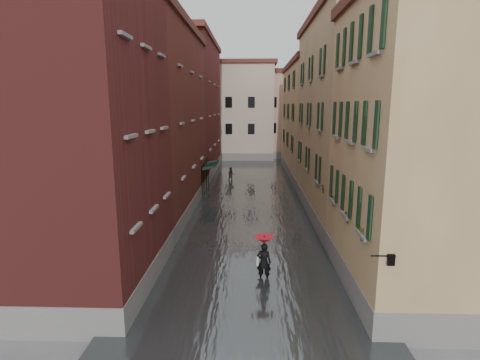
# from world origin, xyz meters

# --- Properties ---
(ground) EXTENTS (120.00, 120.00, 0.00)m
(ground) POSITION_xyz_m (0.00, 0.00, 0.00)
(ground) COLOR slate
(ground) RESTS_ON ground
(floodwater) EXTENTS (10.00, 60.00, 0.20)m
(floodwater) POSITION_xyz_m (0.00, 13.00, 0.10)
(floodwater) COLOR #414748
(floodwater) RESTS_ON ground
(building_left_near) EXTENTS (6.00, 8.00, 13.00)m
(building_left_near) POSITION_xyz_m (-7.00, -2.00, 6.50)
(building_left_near) COLOR maroon
(building_left_near) RESTS_ON ground
(building_left_mid) EXTENTS (6.00, 14.00, 12.50)m
(building_left_mid) POSITION_xyz_m (-7.00, 9.00, 6.25)
(building_left_mid) COLOR maroon
(building_left_mid) RESTS_ON ground
(building_left_far) EXTENTS (6.00, 16.00, 14.00)m
(building_left_far) POSITION_xyz_m (-7.00, 24.00, 7.00)
(building_left_far) COLOR maroon
(building_left_far) RESTS_ON ground
(building_right_near) EXTENTS (6.00, 8.00, 11.50)m
(building_right_near) POSITION_xyz_m (7.00, -2.00, 5.75)
(building_right_near) COLOR tan
(building_right_near) RESTS_ON ground
(building_right_mid) EXTENTS (6.00, 14.00, 13.00)m
(building_right_mid) POSITION_xyz_m (7.00, 9.00, 6.50)
(building_right_mid) COLOR tan
(building_right_mid) RESTS_ON ground
(building_right_far) EXTENTS (6.00, 16.00, 11.50)m
(building_right_far) POSITION_xyz_m (7.00, 24.00, 5.75)
(building_right_far) COLOR tan
(building_right_far) RESTS_ON ground
(building_end_cream) EXTENTS (12.00, 9.00, 13.00)m
(building_end_cream) POSITION_xyz_m (-3.00, 38.00, 6.50)
(building_end_cream) COLOR beige
(building_end_cream) RESTS_ON ground
(building_end_pink) EXTENTS (10.00, 9.00, 12.00)m
(building_end_pink) POSITION_xyz_m (6.00, 40.00, 6.00)
(building_end_pink) COLOR tan
(building_end_pink) RESTS_ON ground
(awning_near) EXTENTS (1.09, 2.97, 2.80)m
(awning_near) POSITION_xyz_m (-3.49, 14.39, 2.47)
(awning_near) COLOR black
(awning_near) RESTS_ON ground
(awning_far) EXTENTS (1.09, 3.33, 2.80)m
(awning_far) POSITION_xyz_m (-3.48, 15.76, 2.47)
(awning_far) COLOR black
(awning_far) RESTS_ON ground
(wall_lantern) EXTENTS (0.71, 0.22, 0.35)m
(wall_lantern) POSITION_xyz_m (4.33, -6.00, 3.01)
(wall_lantern) COLOR black
(wall_lantern) RESTS_ON ground
(window_planters) EXTENTS (0.59, 10.29, 0.84)m
(window_planters) POSITION_xyz_m (4.12, 0.46, 3.51)
(window_planters) COLOR brown
(window_planters) RESTS_ON ground
(pedestrian_main) EXTENTS (0.88, 0.88, 2.06)m
(pedestrian_main) POSITION_xyz_m (0.66, -1.54, 1.20)
(pedestrian_main) COLOR black
(pedestrian_main) RESTS_ON ground
(pedestrian_far) EXTENTS (0.81, 0.68, 1.51)m
(pedestrian_far) POSITION_xyz_m (-1.96, 19.98, 0.75)
(pedestrian_far) COLOR black
(pedestrian_far) RESTS_ON ground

